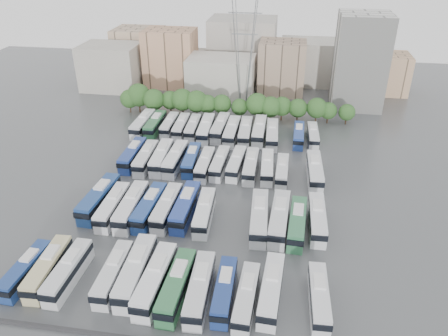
% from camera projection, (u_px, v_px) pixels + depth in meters
% --- Properties ---
extents(ground, '(220.00, 220.00, 0.00)m').
position_uv_depth(ground, '(202.00, 201.00, 83.65)').
color(ground, '#424447').
rests_on(ground, ground).
extents(tree_line, '(64.34, 7.66, 8.24)m').
position_uv_depth(tree_line, '(220.00, 103.00, 118.45)').
color(tree_line, black).
rests_on(tree_line, ground).
extents(city_buildings, '(102.00, 35.00, 20.00)m').
position_uv_depth(city_buildings, '(223.00, 60.00, 143.07)').
color(city_buildings, '#9E998E').
rests_on(city_buildings, ground).
extents(apartment_tower, '(14.00, 14.00, 26.00)m').
position_uv_depth(apartment_tower, '(360.00, 61.00, 122.89)').
color(apartment_tower, silver).
rests_on(apartment_tower, ground).
extents(electricity_pylon, '(9.00, 6.91, 33.83)m').
position_uv_depth(electricity_pylon, '(244.00, 43.00, 117.65)').
color(electricity_pylon, slate).
rests_on(electricity_pylon, ground).
extents(bus_r0_s0, '(2.89, 11.21, 3.49)m').
position_uv_depth(bus_r0_s0, '(26.00, 270.00, 64.35)').
color(bus_r0_s0, navy).
rests_on(bus_r0_s0, ground).
extents(bus_r0_s1, '(3.26, 12.22, 3.80)m').
position_uv_depth(bus_r0_s1, '(48.00, 268.00, 64.48)').
color(bus_r0_s1, '#C7BA88').
rests_on(bus_r0_s1, ground).
extents(bus_r0_s2, '(2.73, 12.02, 3.76)m').
position_uv_depth(bus_r0_s2, '(68.00, 271.00, 63.83)').
color(bus_r0_s2, silver).
rests_on(bus_r0_s2, ground).
extents(bus_r0_s4, '(2.90, 11.91, 3.72)m').
position_uv_depth(bus_r0_s4, '(114.00, 273.00, 63.54)').
color(bus_r0_s4, silver).
rests_on(bus_r0_s4, ground).
extents(bus_r0_s5, '(3.39, 13.59, 4.24)m').
position_uv_depth(bus_r0_s5, '(136.00, 271.00, 63.53)').
color(bus_r0_s5, silver).
rests_on(bus_r0_s5, ground).
extents(bus_r0_s6, '(3.27, 13.27, 4.14)m').
position_uv_depth(bus_r0_s6, '(155.00, 280.00, 62.04)').
color(bus_r0_s6, silver).
rests_on(bus_r0_s6, ground).
extents(bus_r0_s7, '(3.10, 12.79, 3.99)m').
position_uv_depth(bus_r0_s7, '(177.00, 285.00, 61.13)').
color(bus_r0_s7, '#2D6A3F').
rests_on(bus_r0_s7, ground).
extents(bus_r0_s8, '(3.15, 12.63, 3.94)m').
position_uv_depth(bus_r0_s8, '(200.00, 288.00, 60.68)').
color(bus_r0_s8, silver).
rests_on(bus_r0_s8, ground).
extents(bus_r0_s9, '(2.73, 11.41, 3.56)m').
position_uv_depth(bus_r0_s9, '(224.00, 290.00, 60.60)').
color(bus_r0_s9, navy).
rests_on(bus_r0_s9, ground).
extents(bus_r0_s10, '(2.86, 11.41, 3.56)m').
position_uv_depth(bus_r0_s10, '(246.00, 297.00, 59.50)').
color(bus_r0_s10, silver).
rests_on(bus_r0_s10, ground).
extents(bus_r0_s11, '(3.28, 12.45, 3.87)m').
position_uv_depth(bus_r0_s11, '(271.00, 289.00, 60.59)').
color(bus_r0_s11, silver).
rests_on(bus_r0_s11, ground).
extents(bus_r0_s13, '(2.93, 11.46, 3.57)m').
position_uv_depth(bus_r0_s13, '(319.00, 297.00, 59.46)').
color(bus_r0_s13, silver).
rests_on(bus_r0_s13, ground).
extents(bus_r1_s1, '(3.53, 13.55, 4.22)m').
position_uv_depth(bus_r1_s1, '(99.00, 198.00, 80.75)').
color(bus_r1_s1, navy).
rests_on(bus_r1_s1, ground).
extents(bus_r1_s2, '(2.91, 12.42, 3.88)m').
position_uv_depth(bus_r1_s2, '(113.00, 206.00, 78.68)').
color(bus_r1_s2, silver).
rests_on(bus_r1_s2, ground).
extents(bus_r1_s3, '(3.09, 13.17, 4.12)m').
position_uv_depth(bus_r1_s3, '(131.00, 206.00, 78.46)').
color(bus_r1_s3, silver).
rests_on(bus_r1_s3, ground).
extents(bus_r1_s4, '(3.31, 12.76, 3.97)m').
position_uv_depth(bus_r1_s4, '(150.00, 207.00, 78.42)').
color(bus_r1_s4, navy).
rests_on(bus_r1_s4, ground).
extents(bus_r1_s5, '(2.98, 12.56, 3.92)m').
position_uv_depth(bus_r1_s5, '(167.00, 207.00, 78.33)').
color(bus_r1_s5, silver).
rests_on(bus_r1_s5, ground).
extents(bus_r1_s6, '(3.09, 13.10, 4.09)m').
position_uv_depth(bus_r1_s6, '(186.00, 206.00, 78.44)').
color(bus_r1_s6, navy).
rests_on(bus_r1_s6, ground).
extents(bus_r1_s7, '(3.22, 12.20, 3.79)m').
position_uv_depth(bus_r1_s7, '(204.00, 212.00, 77.16)').
color(bus_r1_s7, silver).
rests_on(bus_r1_s7, ground).
extents(bus_r1_s10, '(3.60, 13.48, 4.19)m').
position_uv_depth(bus_r1_s10, '(259.00, 217.00, 75.51)').
color(bus_r1_s10, silver).
rests_on(bus_r1_s10, ground).
extents(bus_r1_s11, '(3.44, 13.58, 4.23)m').
position_uv_depth(bus_r1_s11, '(279.00, 218.00, 75.23)').
color(bus_r1_s11, silver).
rests_on(bus_r1_s11, ground).
extents(bus_r1_s12, '(3.28, 12.57, 3.91)m').
position_uv_depth(bus_r1_s12, '(297.00, 223.00, 74.22)').
color(bus_r1_s12, '#2F6F46').
rests_on(bus_r1_s12, ground).
extents(bus_r1_s13, '(2.99, 12.52, 3.91)m').
position_uv_depth(bus_r1_s13, '(317.00, 218.00, 75.32)').
color(bus_r1_s13, silver).
rests_on(bus_r1_s13, ground).
extents(bus_r2_s1, '(2.85, 12.59, 3.94)m').
position_uv_depth(bus_r2_s1, '(133.00, 155.00, 96.53)').
color(bus_r2_s1, navy).
rests_on(bus_r2_s1, ground).
extents(bus_r2_s2, '(3.07, 12.47, 3.89)m').
position_uv_depth(bus_r2_s2, '(146.00, 158.00, 95.28)').
color(bus_r2_s2, silver).
rests_on(bus_r2_s2, ground).
extents(bus_r2_s3, '(3.39, 12.94, 4.02)m').
position_uv_depth(bus_r2_s3, '(161.00, 157.00, 95.45)').
color(bus_r2_s3, silver).
rests_on(bus_r2_s3, ground).
extents(bus_r2_s4, '(2.97, 12.79, 4.00)m').
position_uv_depth(bus_r2_s4, '(175.00, 158.00, 94.89)').
color(bus_r2_s4, silver).
rests_on(bus_r2_s4, ground).
extents(bus_r2_s5, '(3.13, 11.89, 3.70)m').
position_uv_depth(bus_r2_s5, '(191.00, 159.00, 94.79)').
color(bus_r2_s5, navy).
rests_on(bus_r2_s5, ground).
extents(bus_r2_s6, '(2.58, 11.72, 3.68)m').
position_uv_depth(bus_r2_s6, '(205.00, 164.00, 92.89)').
color(bus_r2_s6, silver).
rests_on(bus_r2_s6, ground).
extents(bus_r2_s7, '(2.88, 11.72, 3.66)m').
position_uv_depth(bus_r2_s7, '(220.00, 163.00, 93.41)').
color(bus_r2_s7, silver).
rests_on(bus_r2_s7, ground).
extents(bus_r2_s8, '(3.15, 11.92, 3.70)m').
position_uv_depth(bus_r2_s8, '(236.00, 163.00, 93.28)').
color(bus_r2_s8, silver).
rests_on(bus_r2_s8, ground).
extents(bus_r2_s9, '(2.72, 12.05, 3.77)m').
position_uv_depth(bus_r2_s9, '(251.00, 166.00, 92.26)').
color(bus_r2_s9, silver).
rests_on(bus_r2_s9, ground).
extents(bus_r2_s10, '(3.13, 11.80, 3.67)m').
position_uv_depth(bus_r2_s10, '(267.00, 167.00, 91.97)').
color(bus_r2_s10, silver).
rests_on(bus_r2_s10, ground).
extents(bus_r2_s11, '(2.49, 11.23, 3.52)m').
position_uv_depth(bus_r2_s11, '(282.00, 171.00, 90.49)').
color(bus_r2_s11, silver).
rests_on(bus_r2_s11, ground).
extents(bus_r2_s13, '(3.41, 13.24, 4.12)m').
position_uv_depth(bus_r2_s13, '(315.00, 171.00, 89.93)').
color(bus_r2_s13, silver).
rests_on(bus_r2_s13, ground).
extents(bus_r3_s0, '(3.00, 13.21, 4.14)m').
position_uv_depth(bus_r3_s0, '(143.00, 124.00, 111.59)').
color(bus_r3_s0, silver).
rests_on(bus_r3_s0, ground).
extents(bus_r3_s1, '(2.83, 12.62, 3.95)m').
position_uv_depth(bus_r3_s1, '(155.00, 124.00, 111.43)').
color(bus_r3_s1, '#2A643B').
rests_on(bus_r3_s1, ground).
extents(bus_r3_s2, '(2.63, 11.41, 3.57)m').
position_uv_depth(bus_r3_s2, '(170.00, 125.00, 111.72)').
color(bus_r3_s2, silver).
rests_on(bus_r3_s2, ground).
extents(bus_r3_s3, '(2.95, 11.80, 3.68)m').
position_uv_depth(bus_r3_s3, '(181.00, 126.00, 110.70)').
color(bus_r3_s3, silver).
rests_on(bus_r3_s3, ground).
extents(bus_r3_s4, '(3.09, 11.89, 3.70)m').
position_uv_depth(bus_r3_s4, '(193.00, 127.00, 110.03)').
color(bus_r3_s4, silver).
rests_on(bus_r3_s4, ground).
extents(bus_r3_s5, '(3.43, 13.32, 4.14)m').
position_uv_depth(bus_r3_s5, '(206.00, 129.00, 108.84)').
color(bus_r3_s5, silver).
rests_on(bus_r3_s5, ground).
extents(bus_r3_s6, '(3.20, 13.08, 4.08)m').
position_uv_depth(bus_r3_s6, '(220.00, 127.00, 109.63)').
color(bus_r3_s6, silver).
rests_on(bus_r3_s6, ground).
extents(bus_r3_s7, '(2.89, 13.08, 4.10)m').
position_uv_depth(bus_r3_s7, '(232.00, 131.00, 107.53)').
color(bus_r3_s7, silver).
rests_on(bus_r3_s7, ground).
extents(bus_r3_s8, '(3.22, 12.91, 4.02)m').
position_uv_depth(bus_r3_s8, '(245.00, 132.00, 107.45)').
color(bus_r3_s8, silver).
rests_on(bus_r3_s8, ground).
extents(bus_r3_s9, '(2.98, 13.19, 4.13)m').
position_uv_depth(bus_r3_s9, '(259.00, 130.00, 107.87)').
color(bus_r3_s9, silver).
rests_on(bus_r3_s9, ground).
extents(bus_r3_s10, '(3.35, 12.96, 4.03)m').
position_uv_depth(bus_r3_s10, '(272.00, 134.00, 106.06)').
color(bus_r3_s10, silver).
rests_on(bus_r3_s10, ground).
extents(bus_r3_s12, '(2.63, 11.43, 3.58)m').
position_uv_depth(bus_r3_s12, '(299.00, 135.00, 106.21)').
color(bus_r3_s12, navy).
rests_on(bus_r3_s12, ground).
extents(bus_r3_s13, '(2.84, 11.15, 3.47)m').
position_uv_depth(bus_r3_s13, '(313.00, 135.00, 106.22)').
color(bus_r3_s13, silver).
rests_on(bus_r3_s13, ground).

